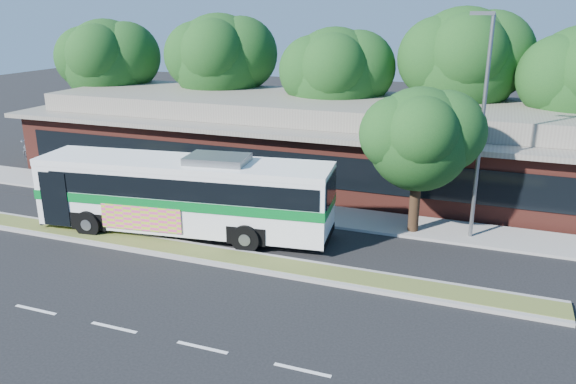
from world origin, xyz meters
name	(u,v)px	position (x,y,z in m)	size (l,w,h in m)	color
ground	(197,261)	(0.00, 0.00, 0.00)	(120.00, 120.00, 0.00)	black
median_strip	(204,254)	(0.00, 0.60, 0.07)	(26.00, 1.10, 0.15)	#455424
sidewalk	(262,207)	(0.00, 6.40, 0.06)	(44.00, 2.60, 0.12)	gray
parking_lot	(28,158)	(-18.00, 10.00, 0.01)	(14.00, 12.00, 0.01)	black
plaza_building	(307,138)	(0.00, 12.99, 2.13)	(33.20, 11.20, 4.45)	#58231B
lamp_post	(481,123)	(9.56, 6.00, 4.90)	(0.93, 0.18, 9.07)	slate
tree_bg_a	(113,61)	(-14.58, 15.14, 5.87)	(6.47, 5.80, 8.63)	black
tree_bg_b	(226,59)	(-6.57, 16.14, 6.14)	(6.69, 6.00, 9.00)	black
tree_bg_c	(342,74)	(1.40, 15.13, 5.59)	(6.24, 5.60, 8.26)	black
tree_bg_d	(471,62)	(8.45, 16.15, 6.42)	(6.91, 6.20, 9.37)	black
transit_bus	(185,190)	(-1.79, 2.41, 1.95)	(12.70, 4.21, 3.50)	white
sedan	(49,153)	(-15.92, 9.68, 0.64)	(1.79, 4.41, 1.28)	#B8B9BF
sidewalk_tree	(427,137)	(7.56, 5.93, 4.19)	(4.75, 4.26, 6.23)	black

